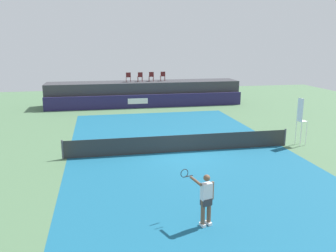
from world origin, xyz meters
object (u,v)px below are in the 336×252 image
object	(u,v)px
net_post_far	(285,137)
spectator_chair_far_left	(128,77)
tennis_player	(206,198)
tennis_ball	(172,145)
umpire_chair	(301,118)
spectator_chair_left	(140,76)
net_post_near	(62,150)
spectator_chair_center	(151,76)
spectator_chair_right	(163,76)

from	to	relation	value
net_post_far	spectator_chair_far_left	bearing A→B (deg)	116.79
tennis_player	tennis_ball	bearing A→B (deg)	85.02
umpire_chair	net_post_far	world-z (taller)	umpire_chair
spectator_chair_left	net_post_near	bearing A→B (deg)	-110.99
spectator_chair_far_left	spectator_chair_center	distance (m)	2.18
tennis_player	umpire_chair	bearing A→B (deg)	44.22
net_post_near	tennis_player	bearing A→B (deg)	-56.67
spectator_chair_left	net_post_near	world-z (taller)	spectator_chair_left
net_post_near	spectator_chair_center	bearing A→B (deg)	65.75
net_post_near	spectator_chair_right	bearing A→B (deg)	62.56
spectator_chair_right	net_post_near	distance (m)	17.59
spectator_chair_center	tennis_player	distance (m)	23.37
spectator_chair_center	net_post_near	bearing A→B (deg)	-114.25
spectator_chair_far_left	net_post_near	bearing A→B (deg)	-107.30
spectator_chair_left	umpire_chair	distance (m)	16.98
spectator_chair_center	spectator_chair_right	size ratio (longest dim) A/B	1.00
umpire_chair	tennis_ball	xyz separation A→B (m)	(-7.31, 1.18, -1.55)
spectator_chair_left	spectator_chair_center	world-z (taller)	same
spectator_chair_center	net_post_far	bearing A→B (deg)	-70.31
net_post_far	tennis_player	distance (m)	10.70
umpire_chair	spectator_chair_right	bearing A→B (deg)	108.70
umpire_chair	tennis_ball	distance (m)	7.56
net_post_near	net_post_far	bearing A→B (deg)	0.00
spectator_chair_far_left	spectator_chair_right	world-z (taller)	same
spectator_chair_left	spectator_chair_right	xyz separation A→B (m)	(2.21, 0.30, 0.00)
tennis_ball	net_post_far	bearing A→B (deg)	-10.23
tennis_ball	spectator_chair_left	bearing A→B (deg)	90.64
net_post_far	tennis_ball	bearing A→B (deg)	169.77
net_post_far	tennis_player	size ratio (longest dim) A/B	0.56
spectator_chair_left	tennis_ball	world-z (taller)	spectator_chair_left
spectator_chair_right	net_post_far	world-z (taller)	spectator_chair_right
net_post_near	net_post_far	size ratio (longest dim) A/B	1.00
spectator_chair_far_left	net_post_far	size ratio (longest dim) A/B	0.89
tennis_player	tennis_ball	xyz separation A→B (m)	(0.79, 9.06, -0.92)
spectator_chair_left	tennis_ball	distance (m)	14.28
umpire_chair	spectator_chair_left	bearing A→B (deg)	116.13
spectator_chair_left	net_post_far	world-z (taller)	spectator_chair_left
net_post_far	tennis_ball	size ratio (longest dim) A/B	14.71
spectator_chair_right	net_post_far	distance (m)	16.24
spectator_chair_center	net_post_far	size ratio (longest dim) A/B	0.89
spectator_chair_left	tennis_player	bearing A→B (deg)	-91.57
tennis_player	tennis_ball	world-z (taller)	tennis_player
spectator_chair_right	umpire_chair	bearing A→B (deg)	-71.30
spectator_chair_right	net_post_near	size ratio (longest dim) A/B	0.89
spectator_chair_far_left	tennis_ball	bearing A→B (deg)	-84.89
spectator_chair_left	tennis_ball	bearing A→B (deg)	-89.36
spectator_chair_left	spectator_chair_far_left	bearing A→B (deg)	-179.98
spectator_chair_far_left	spectator_chair_center	world-z (taller)	same
umpire_chair	net_post_near	size ratio (longest dim) A/B	2.76
tennis_player	spectator_chair_right	bearing A→B (deg)	83.06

